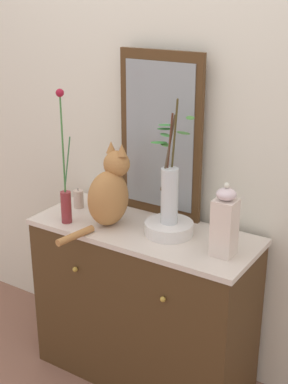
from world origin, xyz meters
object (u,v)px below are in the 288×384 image
jar_lidded_porcelain (225,223)px  vase_glass_clear (170,190)px  bowl_porcelain (169,228)px  candle_pillar (78,199)px  sideboard (144,304)px  mirror_leaning (160,136)px  vase_slim_green (65,192)px  cat_sitting (109,192)px

jar_lidded_porcelain → vase_glass_clear: bearing=169.6°
bowl_porcelain → candle_pillar: size_ratio=2.18×
sideboard → mirror_leaning: (-0.03, 0.19, 0.79)m
mirror_leaning → candle_pillar: bearing=-158.3°
mirror_leaning → vase_slim_green: bearing=-134.0°
candle_pillar → jar_lidded_porcelain: bearing=-5.2°
cat_sitting → candle_pillar: 0.29m
sideboard → bowl_porcelain: bearing=6.9°
cat_sitting → mirror_leaning: bearing=60.4°
mirror_leaning → cat_sitting: bearing=-119.6°
vase_slim_green → vase_glass_clear: bearing=17.8°
vase_slim_green → bowl_porcelain: bearing=17.5°
cat_sitting → jar_lidded_porcelain: (0.57, 0.00, -0.01)m
sideboard → bowl_porcelain: (0.12, 0.01, 0.43)m
vase_slim_green → candle_pillar: size_ratio=6.23×
mirror_leaning → vase_glass_clear: size_ratio=1.39×
vase_glass_clear → jar_lidded_porcelain: size_ratio=1.77×
sideboard → mirror_leaning: bearing=99.6°
sideboard → candle_pillar: size_ratio=10.56×
mirror_leaning → candle_pillar: 0.54m
bowl_porcelain → jar_lidded_porcelain: size_ratio=0.69×
bowl_porcelain → candle_pillar: bearing=177.4°
jar_lidded_porcelain → candle_pillar: bearing=174.8°
vase_slim_green → bowl_porcelain: vase_slim_green is taller
vase_slim_green → candle_pillar: vase_slim_green is taller
vase_slim_green → sideboard: bearing=21.0°
vase_slim_green → bowl_porcelain: size_ratio=2.86×
vase_slim_green → jar_lidded_porcelain: bearing=7.3°
bowl_porcelain → vase_glass_clear: vase_glass_clear is taller
bowl_porcelain → vase_glass_clear: bearing=119.6°
sideboard → mirror_leaning: mirror_leaning is taller
bowl_porcelain → jar_lidded_porcelain: (0.29, -0.05, 0.11)m
jar_lidded_porcelain → candle_pillar: (-0.82, 0.08, -0.10)m
mirror_leaning → candle_pillar: (-0.38, -0.15, -0.34)m
jar_lidded_porcelain → candle_pillar: jar_lidded_porcelain is taller
sideboard → bowl_porcelain: 0.45m
cat_sitting → vase_glass_clear: vase_glass_clear is taller
mirror_leaning → candle_pillar: mirror_leaning is taller
sideboard → candle_pillar: 0.61m
vase_slim_green → vase_glass_clear: vase_slim_green is taller
vase_slim_green → mirror_leaning: bearing=46.0°
vase_glass_clear → vase_slim_green: bearing=-162.2°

